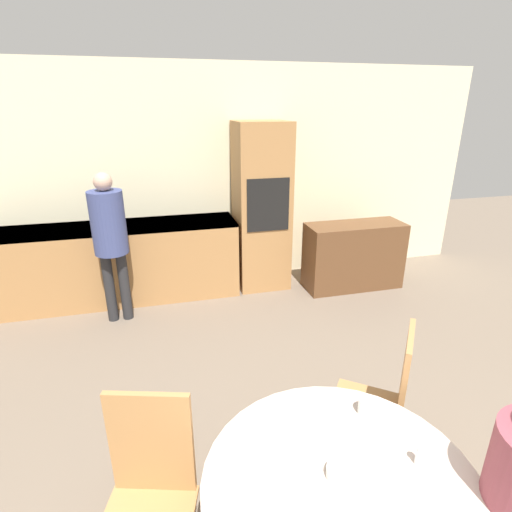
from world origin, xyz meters
The scene contains 10 objects.
wall_back centered at (0.00, 4.88, 1.30)m, with size 6.89×0.05×2.60m.
kitchen_counter centered at (-1.21, 4.54, 0.46)m, with size 2.77×0.60×0.89m.
oven_unit centered at (0.52, 4.54, 0.99)m, with size 0.61×0.59×1.97m.
sideboard centered at (1.59, 4.17, 0.40)m, with size 1.18×0.45×0.81m.
chair_far_left centered at (-0.84, 1.41, 0.55)m, with size 0.50×0.50×0.99m.
chair_far_right centered at (0.49, 1.67, 0.55)m, with size 0.56×0.56×0.99m.
person_standing centered at (-1.16, 4.03, 0.96)m, with size 0.33×0.33×1.55m.
cup centered at (0.18, 1.38, 0.80)m, with size 0.08×0.08×0.08m.
bowl_near centered at (-0.08, 1.09, 0.78)m, with size 0.14×0.14×0.04m.
salt_shaker centered at (0.25, 1.07, 0.80)m, with size 0.03×0.03×0.09m.
Camera 1 is at (-0.70, 0.05, 2.14)m, focal length 28.00 mm.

